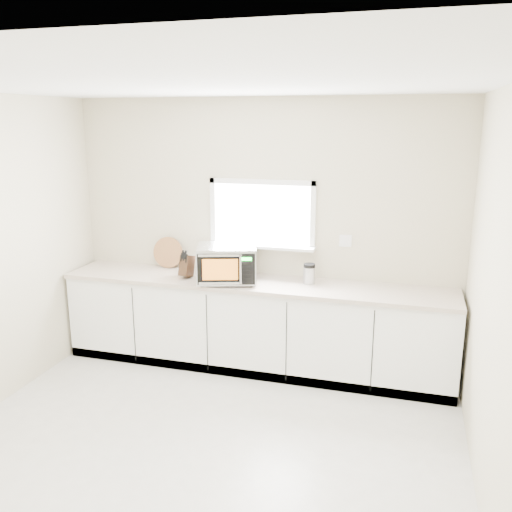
% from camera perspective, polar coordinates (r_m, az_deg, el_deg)
% --- Properties ---
extents(ground, '(4.00, 4.00, 0.00)m').
position_cam_1_polar(ground, '(4.33, -6.86, -20.82)').
color(ground, beige).
rests_on(ground, ground).
extents(back_wall, '(4.00, 0.17, 2.70)m').
position_cam_1_polar(back_wall, '(5.56, 0.69, 2.58)').
color(back_wall, beige).
rests_on(back_wall, ground).
extents(cabinets, '(3.92, 0.60, 0.88)m').
position_cam_1_polar(cabinets, '(5.55, -0.16, -7.40)').
color(cabinets, white).
rests_on(cabinets, ground).
extents(countertop, '(3.92, 0.64, 0.04)m').
position_cam_1_polar(countertop, '(5.38, -0.19, -2.88)').
color(countertop, beige).
rests_on(countertop, cabinets).
extents(microwave, '(0.67, 0.59, 0.37)m').
position_cam_1_polar(microwave, '(5.32, -3.08, -0.75)').
color(microwave, black).
rests_on(microwave, countertop).
extents(knife_block, '(0.12, 0.21, 0.29)m').
position_cam_1_polar(knife_block, '(5.53, -7.31, -0.99)').
color(knife_block, '#402616').
rests_on(knife_block, countertop).
extents(cutting_board, '(0.34, 0.08, 0.33)m').
position_cam_1_polar(cutting_board, '(5.92, -9.25, 0.38)').
color(cutting_board, '#B07E44').
rests_on(cutting_board, countertop).
extents(coffee_grinder, '(0.13, 0.13, 0.20)m').
position_cam_1_polar(coffee_grinder, '(5.31, 5.62, -1.85)').
color(coffee_grinder, '#B8BBC0').
rests_on(coffee_grinder, countertop).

